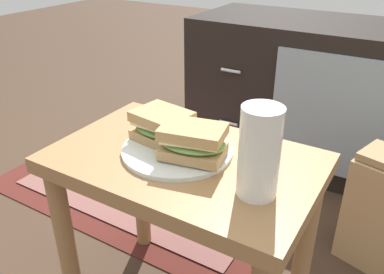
{
  "coord_description": "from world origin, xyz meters",
  "views": [
    {
      "loc": [
        0.39,
        -0.61,
        0.88
      ],
      "look_at": [
        0.02,
        0.0,
        0.51
      ],
      "focal_mm": 37.38,
      "sensor_mm": 36.0,
      "label": 1
    }
  ],
  "objects": [
    {
      "name": "beer_glass",
      "position": [
        0.18,
        -0.05,
        0.54
      ],
      "size": [
        0.07,
        0.07,
        0.17
      ],
      "color": "silver",
      "rests_on": "side_table"
    },
    {
      "name": "sandwich_front",
      "position": [
        -0.07,
        0.02,
        0.5
      ],
      "size": [
        0.14,
        0.12,
        0.07
      ],
      "color": "tan",
      "rests_on": "plate"
    },
    {
      "name": "sandwich_back",
      "position": [
        0.03,
        -0.01,
        0.51
      ],
      "size": [
        0.15,
        0.12,
        0.07
      ],
      "color": "tan",
      "rests_on": "plate"
    },
    {
      "name": "plate",
      "position": [
        -0.02,
        0.01,
        0.47
      ],
      "size": [
        0.24,
        0.24,
        0.01
      ],
      "primitive_type": "cylinder",
      "color": "silver",
      "rests_on": "side_table"
    },
    {
      "name": "side_table",
      "position": [
        0.0,
        0.0,
        0.37
      ],
      "size": [
        0.56,
        0.36,
        0.46
      ],
      "color": "olive",
      "rests_on": "ground"
    },
    {
      "name": "area_rug",
      "position": [
        -0.42,
        0.48,
        0.0
      ],
      "size": [
        1.11,
        0.81,
        0.01
      ],
      "color": "#4C1E19",
      "rests_on": "ground"
    },
    {
      "name": "tv_cabinet",
      "position": [
        0.02,
        0.95,
        0.29
      ],
      "size": [
        0.96,
        0.46,
        0.58
      ],
      "color": "black",
      "rests_on": "ground"
    }
  ]
}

